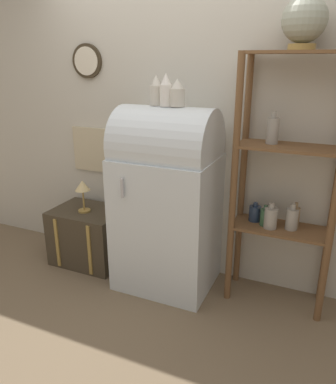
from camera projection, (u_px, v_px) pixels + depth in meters
The scene contains 10 objects.
ground_plane at pixel (155, 296), 3.05m from camera, with size 12.00×12.00×0.00m, color #7A664C.
wall_back at pixel (183, 119), 3.10m from camera, with size 7.00×0.09×2.70m.
refrigerator at pixel (167, 198), 3.00m from camera, with size 0.77×0.66×1.49m.
suitcase_trunk at pixel (89, 236), 3.51m from camera, with size 0.63×0.49×0.52m.
shelf_unit at pixel (284, 176), 2.69m from camera, with size 0.73×0.34×1.87m.
globe at pixel (304, 21), 2.36m from camera, with size 0.29×0.29×0.33m.
vase_left at pixel (156, 91), 2.77m from camera, with size 0.09×0.09×0.22m.
vase_center at pixel (166, 91), 2.71m from camera, with size 0.09×0.09×0.24m.
vase_right at pixel (177, 94), 2.69m from camera, with size 0.11×0.11×0.20m.
desk_lamp at pixel (83, 189), 3.31m from camera, with size 0.13×0.13×0.29m.
Camera 1 is at (1.15, -2.33, 1.81)m, focal length 35.00 mm.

